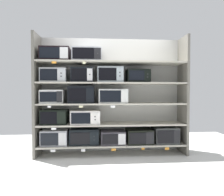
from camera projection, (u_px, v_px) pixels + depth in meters
ground at (117, 175)px, 3.00m from camera, size 6.89×6.00×0.02m
back_panel at (111, 95)px, 4.22m from camera, size 3.09×0.04×2.39m
upright_left at (37, 95)px, 3.86m from camera, size 0.05×0.48×2.39m
upright_right at (183, 95)px, 4.07m from camera, size 0.05×0.48×2.39m
shelf_0 at (112, 144)px, 3.99m from camera, size 2.89×0.48×0.03m
microwave_0 at (55, 137)px, 3.90m from camera, size 0.51×0.36×0.29m
microwave_1 at (85, 136)px, 3.94m from camera, size 0.57×0.36×0.31m
microwave_2 at (113, 137)px, 3.98m from camera, size 0.48×0.40×0.26m
microwave_3 at (139, 136)px, 4.02m from camera, size 0.51×0.43×0.29m
microwave_4 at (165, 135)px, 4.06m from camera, size 0.48×0.41×0.32m
price_tag_0 at (53, 151)px, 3.67m from camera, size 0.09×0.00×0.04m
price_tag_1 at (83, 150)px, 3.71m from camera, size 0.07×0.00×0.05m
price_tag_2 at (114, 150)px, 3.75m from camera, size 0.09×0.00×0.05m
price_tag_3 at (143, 149)px, 3.79m from camera, size 0.06×0.00×0.04m
price_tag_4 at (167, 149)px, 3.82m from camera, size 0.08×0.00×0.05m
shelf_1 at (112, 124)px, 3.98m from camera, size 2.89×0.48×0.03m
microwave_5 at (55, 117)px, 3.89m from camera, size 0.50×0.37×0.28m
microwave_6 at (86, 117)px, 3.93m from camera, size 0.57×0.41×0.26m
price_tag_5 at (54, 129)px, 3.66m from camera, size 0.09×0.00×0.04m
shelf_2 at (112, 104)px, 3.97m from camera, size 2.89×0.48×0.03m
microwave_7 at (53, 97)px, 3.88m from camera, size 0.44×0.39×0.26m
microwave_8 at (82, 95)px, 3.92m from camera, size 0.50×0.39×0.34m
microwave_9 at (113, 96)px, 3.96m from camera, size 0.57×0.40×0.28m
price_tag_6 at (49, 107)px, 3.64m from camera, size 0.06×0.00×0.04m
price_tag_7 at (81, 107)px, 3.68m from camera, size 0.08×0.00×0.04m
price_tag_8 at (113, 107)px, 3.72m from camera, size 0.09×0.00×0.04m
shelf_3 at (112, 83)px, 3.96m from camera, size 2.89×0.48×0.03m
microwave_10 at (54, 75)px, 3.87m from camera, size 0.49×0.36×0.27m
microwave_11 at (82, 75)px, 3.91m from camera, size 0.43×0.36×0.29m
microwave_12 at (110, 75)px, 3.94m from camera, size 0.50×0.39×0.30m
microwave_13 at (138, 76)px, 3.99m from camera, size 0.45×0.35×0.26m
shelf_4 at (112, 63)px, 3.95m from camera, size 2.89×0.48×0.03m
microwave_14 at (56, 55)px, 3.86m from camera, size 0.56×0.41×0.26m
microwave_15 at (87, 55)px, 3.90m from camera, size 0.57×0.39×0.26m
price_tag_9 at (54, 62)px, 3.62m from camera, size 0.09×0.00×0.04m
price_tag_10 at (84, 63)px, 3.66m from camera, size 0.06×0.00×0.04m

